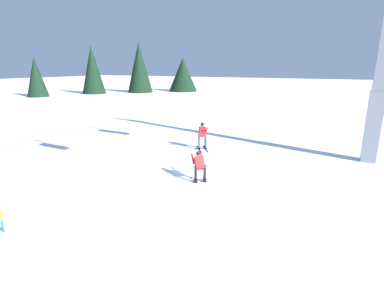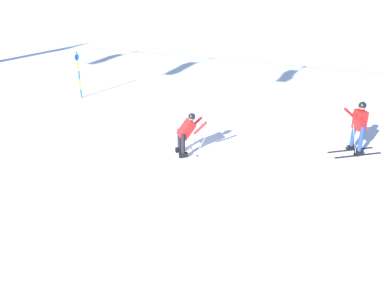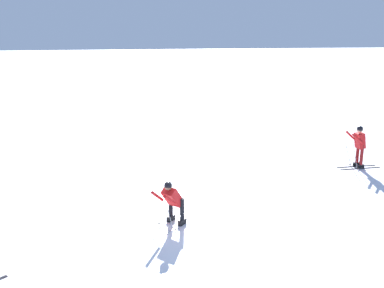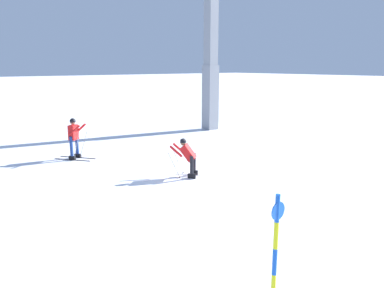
% 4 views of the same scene
% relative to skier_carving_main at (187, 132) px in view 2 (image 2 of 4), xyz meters
% --- Properties ---
extents(ground_plane, '(260.00, 260.00, 0.00)m').
position_rel_skier_carving_main_xyz_m(ground_plane, '(0.43, 0.83, -0.80)').
color(ground_plane, white).
extents(skier_carving_main, '(1.66, 1.54, 1.53)m').
position_rel_skier_carving_main_xyz_m(skier_carving_main, '(0.00, 0.00, 0.00)').
color(skier_carving_main, white).
rests_on(skier_carving_main, ground_plane).
extents(trail_marker_pole, '(0.07, 0.28, 2.12)m').
position_rel_skier_carving_main_xyz_m(trail_marker_pole, '(6.95, -3.69, 0.35)').
color(trail_marker_pole, blue).
rests_on(trail_marker_pole, ground_plane).
extents(skier_distant_downhill, '(1.65, 1.42, 1.78)m').
position_rel_skier_carving_main_xyz_m(skier_distant_downhill, '(-4.99, -2.24, 0.23)').
color(skier_distant_downhill, black).
rests_on(skier_distant_downhill, ground_plane).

